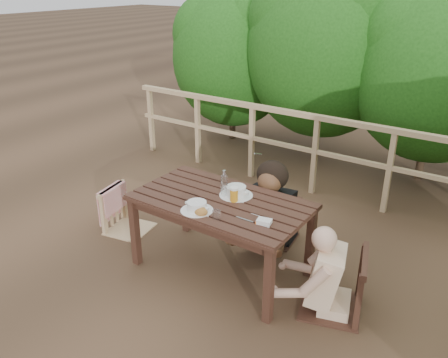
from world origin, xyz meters
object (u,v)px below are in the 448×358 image
Objects in this scene: chair_far at (276,203)px; bottle at (224,184)px; chair_left at (126,193)px; woman at (279,176)px; chair_right at (336,256)px; beer_glass at (234,195)px; soup_far at (236,191)px; butter_tub at (264,222)px; table at (221,236)px; soup_near at (197,207)px; tumbler at (216,215)px; bread_roll at (201,211)px; diner_right at (341,245)px.

chair_far is 0.82m from bottle.
woman reaches higher than chair_left.
beer_glass is at bearing -105.25° from chair_right.
soup_far reaches higher than butter_tub.
table is 0.67m from butter_tub.
soup_near is 0.21m from tumbler.
bottle is (-0.08, -0.07, 0.08)m from soup_far.
butter_tub is (0.51, 0.16, -0.01)m from bread_roll.
chair_far reaches higher than tumbler.
soup_near reaches higher than table.
chair_left reaches higher than chair_far.
soup_near is 2.14× the size of bread_roll.
table is 1.12m from diner_right.
woman reaches higher than chair_right.
bottle is at bearing 68.39° from woman.
woman is at bearing 79.23° from soup_near.
table is at bearing 80.19° from soup_near.
soup_near is at bearing -179.13° from butter_tub.
woman is 9.70× the size of beer_glass.
chair_right is (0.91, -0.70, 0.09)m from chair_far.
tumbler is (0.21, -0.02, -0.01)m from soup_near.
tumbler is (0.16, -0.29, 0.39)m from table.
chair_right is 3.92× the size of bottle.
soup_far is at bearing 68.68° from diner_right.
soup_far reaches higher than soup_near.
table is at bearing 71.25° from woman.
chair_far is at bearing 90.47° from tumbler.
chair_left is at bearing 20.97° from woman.
soup_near is at bearing -115.38° from chair_left.
bottle is (-0.03, 0.39, 0.09)m from bread_roll.
butter_tub is at bearing -25.01° from beer_glass.
chair_left reaches higher than soup_near.
chair_right is 1.03m from soup_far.
diner_right is at bearing 19.07° from bread_roll.
butter_tub is (0.53, -0.15, 0.38)m from table.
chair_right is at bearing 134.10° from woman.
tumbler is at bearing 82.83° from woman.
butter_tub is (1.75, -0.18, 0.29)m from chair_left.
tumbler is at bearing -170.28° from butter_tub.
chair_left is 2.32m from diner_right.
beer_glass is (0.10, 0.35, 0.03)m from bread_roll.
beer_glass reaches higher than soup_far.
bottle reaches higher than chair_far.
beer_glass is 0.34m from tumbler.
diner_right is at bearing -44.22° from chair_far.
chair_right is 1.00m from tumbler.
soup_near is at bearing -108.61° from chair_far.
chair_left is 2.28m from chair_right.
chair_left is 0.88× the size of chair_right.
beer_glass reaches higher than tumbler.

